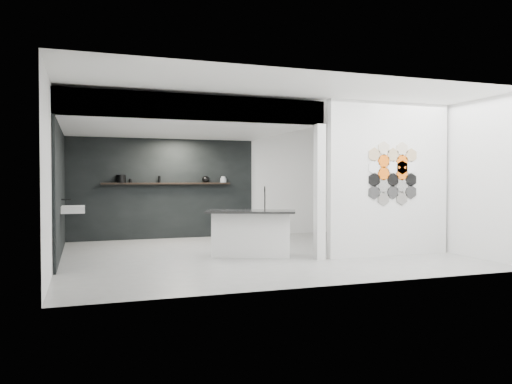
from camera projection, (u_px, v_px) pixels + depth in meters
The scene contains 17 objects.
floor at pixel (256, 254), 9.37m from camera, with size 7.00×6.00×0.01m, color gray.
partition_panel at pixel (389, 179), 9.11m from camera, with size 2.45×0.15×2.80m, color silver.
bay_clad_back at pixel (163, 189), 11.71m from camera, with size 4.40×0.04×2.35m, color black.
bay_clad_left at pixel (60, 191), 9.14m from camera, with size 0.04×4.00×2.35m, color black.
bulkhead at pixel (177, 121), 9.82m from camera, with size 4.40×4.00×0.40m, color silver.
corner_column at pixel (320, 192), 8.66m from camera, with size 0.16×0.16×2.35m, color silver.
fascia_beam at pixel (199, 108), 8.01m from camera, with size 4.40×0.16×0.40m, color silver.
wall_basin at pixel (73, 209), 9.04m from camera, with size 0.40×0.60×0.12m, color silver.
display_shelf at pixel (168, 183), 11.65m from camera, with size 3.00×0.15×0.04m, color black.
kitchen_island at pixel (251, 233), 9.05m from camera, with size 1.73×1.26×1.27m.
stockpot at pixel (121, 179), 11.30m from camera, with size 0.21×0.21×0.18m, color black.
kettle at pixel (206, 179), 11.94m from camera, with size 0.18×0.18×0.16m, color black.
glass_bowl at pixel (223, 180), 12.09m from camera, with size 0.15×0.15×0.11m, color gray.
glass_vase at pixel (223, 179), 12.09m from camera, with size 0.10×0.10×0.15m, color gray.
bottle_dark at pixel (159, 179), 11.58m from camera, with size 0.06×0.06×0.15m, color black.
utensil_cup at pixel (130, 181), 11.37m from camera, with size 0.07×0.07×0.09m, color black.
hex_tile_cluster at pixel (393, 173), 9.04m from camera, with size 1.04×0.02×1.16m.
Camera 1 is at (-3.06, -8.82, 1.40)m, focal length 35.00 mm.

